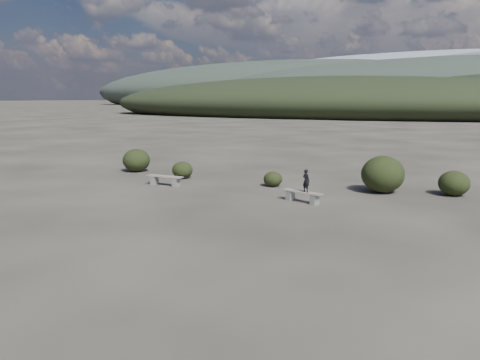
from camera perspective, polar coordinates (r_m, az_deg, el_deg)
The scene contains 10 objects.
ground at distance 14.60m, azimuth -8.77°, elevation -6.17°, with size 1200.00×1200.00×0.00m, color #2C2822.
bench_left at distance 22.03m, azimuth -9.14°, elevation 0.05°, with size 1.84×0.44×0.46m.
bench_right at distance 18.43m, azimuth 7.60°, elevation -1.90°, with size 1.76×0.79×0.43m.
seated_person at distance 18.22m, azimuth 8.07°, elevation -0.08°, with size 0.33×0.21×0.89m, color black.
shrub_a at distance 23.84m, azimuth -7.04°, elevation 1.22°, with size 1.05×1.05×0.86m, color black.
shrub_c at distance 21.57m, azimuth 4.03°, elevation 0.12°, with size 0.86×0.86×0.69m, color black.
shrub_d at distance 20.97m, azimuth 17.01°, elevation 0.67°, with size 1.82×1.82×1.59m, color black.
shrub_e at distance 21.40m, azimuth 24.64°, elevation -0.36°, with size 1.26×1.26×1.05m, color black.
shrub_f at distance 26.45m, azimuth -12.52°, elevation 2.36°, with size 1.49×1.49×1.26m, color black.
mountain_ridges at distance 350.73m, azimuth 25.47°, elevation 10.15°, with size 500.00×400.00×56.00m.
Camera 1 is at (8.39, -11.25, 4.03)m, focal length 35.00 mm.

